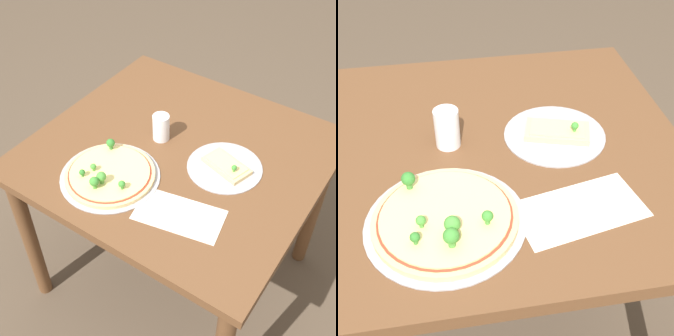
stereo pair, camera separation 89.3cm
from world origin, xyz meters
The scene contains 6 objects.
ground_plane centered at (0.00, 0.00, 0.00)m, with size 8.00×8.00×0.00m, color brown.
dining_table centered at (0.00, 0.00, 0.66)m, with size 1.01×0.94×0.77m.
pizza_tray_whole centered at (0.12, 0.25, 0.78)m, with size 0.34×0.34×0.07m.
pizza_tray_slice centered at (-0.19, -0.02, 0.77)m, with size 0.26×0.26×0.05m.
drinking_cup centered at (0.09, -0.02, 0.82)m, with size 0.06×0.06×0.10m, color white.
paper_menu centered at (-0.17, 0.25, 0.77)m, with size 0.28×0.15×0.00m, color silver.
Camera 1 is at (-0.68, 1.07, 1.88)m, focal length 50.00 mm.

